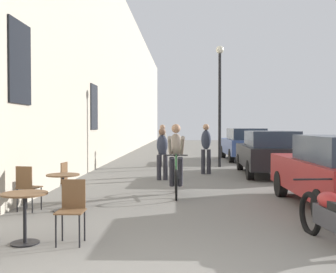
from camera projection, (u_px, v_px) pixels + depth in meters
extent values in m
cube|color=#B7AD99|center=(101.00, 62.00, 17.82)|extent=(0.50, 68.00, 8.99)
cube|color=black|center=(20.00, 63.00, 8.36)|extent=(0.04, 1.10, 1.70)
cube|color=black|center=(94.00, 107.00, 15.27)|extent=(0.04, 1.10, 1.70)
cylinder|color=black|center=(25.00, 243.00, 5.72)|extent=(0.40, 0.40, 0.02)
cylinder|color=black|center=(25.00, 218.00, 5.71)|extent=(0.05, 0.05, 0.67)
cylinder|color=brown|center=(25.00, 194.00, 5.70)|extent=(0.64, 0.64, 0.02)
cylinder|color=black|center=(79.00, 231.00, 5.52)|extent=(0.02, 0.02, 0.45)
cylinder|color=black|center=(56.00, 231.00, 5.53)|extent=(0.02, 0.02, 0.45)
cylinder|color=black|center=(85.00, 225.00, 5.84)|extent=(0.02, 0.02, 0.45)
cylinder|color=black|center=(62.00, 225.00, 5.85)|extent=(0.02, 0.02, 0.45)
cube|color=brown|center=(71.00, 212.00, 5.68)|extent=(0.39, 0.39, 0.02)
cube|color=brown|center=(74.00, 194.00, 5.85)|extent=(0.34, 0.03, 0.42)
cylinder|color=black|center=(63.00, 211.00, 7.90)|extent=(0.40, 0.40, 0.02)
cylinder|color=black|center=(63.00, 193.00, 7.90)|extent=(0.05, 0.05, 0.67)
cylinder|color=brown|center=(63.00, 175.00, 7.89)|extent=(0.64, 0.64, 0.02)
cylinder|color=black|center=(82.00, 193.00, 8.71)|extent=(0.02, 0.02, 0.45)
cylinder|color=black|center=(77.00, 195.00, 8.39)|extent=(0.02, 0.02, 0.45)
cylinder|color=black|center=(68.00, 192.00, 8.75)|extent=(0.02, 0.02, 0.45)
cylinder|color=black|center=(62.00, 195.00, 8.43)|extent=(0.02, 0.02, 0.45)
cube|color=brown|center=(72.00, 183.00, 8.56)|extent=(0.41, 0.41, 0.02)
cube|color=brown|center=(64.00, 172.00, 8.58)|extent=(0.05, 0.34, 0.42)
cylinder|color=black|center=(27.00, 198.00, 8.12)|extent=(0.02, 0.02, 0.45)
cylinder|color=black|center=(41.00, 198.00, 8.05)|extent=(0.02, 0.02, 0.45)
cylinder|color=black|center=(17.00, 200.00, 7.81)|extent=(0.02, 0.02, 0.45)
cylinder|color=black|center=(32.00, 201.00, 7.73)|extent=(0.02, 0.02, 0.45)
cube|color=brown|center=(29.00, 187.00, 7.92)|extent=(0.45, 0.45, 0.02)
cube|color=brown|center=(24.00, 177.00, 7.74)|extent=(0.34, 0.08, 0.42)
torus|color=black|center=(176.00, 185.00, 9.12)|extent=(0.07, 0.71, 0.71)
torus|color=black|center=(176.00, 179.00, 10.17)|extent=(0.07, 0.71, 0.71)
cylinder|color=#2D6B38|center=(176.00, 168.00, 10.08)|extent=(0.04, 0.22, 0.58)
cylinder|color=#2D6B38|center=(176.00, 156.00, 9.57)|extent=(0.06, 0.83, 0.14)
cylinder|color=#2D6B38|center=(176.00, 170.00, 9.14)|extent=(0.04, 0.09, 0.67)
cylinder|color=#2D6B38|center=(176.00, 180.00, 9.67)|extent=(0.06, 1.00, 0.12)
cylinder|color=black|center=(176.00, 155.00, 9.16)|extent=(0.52, 0.04, 0.03)
ellipsoid|color=black|center=(176.00, 156.00, 9.98)|extent=(0.12, 0.24, 0.06)
ellipsoid|color=gray|center=(176.00, 145.00, 9.89)|extent=(0.35, 0.36, 0.59)
sphere|color=#A57A5B|center=(176.00, 129.00, 9.84)|extent=(0.22, 0.22, 0.22)
cylinder|color=#26262D|center=(180.00, 172.00, 9.83)|extent=(0.14, 0.40, 0.75)
cylinder|color=#26262D|center=(172.00, 172.00, 9.83)|extent=(0.14, 0.40, 0.75)
cylinder|color=gray|center=(182.00, 146.00, 9.50)|extent=(0.13, 0.75, 0.48)
cylinder|color=gray|center=(170.00, 146.00, 9.50)|extent=(0.09, 0.75, 0.48)
cylinder|color=#26262D|center=(165.00, 167.00, 12.48)|extent=(0.14, 0.14, 0.78)
cylinder|color=#26262D|center=(159.00, 167.00, 12.46)|extent=(0.14, 0.14, 0.78)
ellipsoid|color=#2D3342|center=(162.00, 145.00, 12.45)|extent=(0.38, 0.29, 0.61)
sphere|color=brown|center=(162.00, 132.00, 12.44)|extent=(0.22, 0.22, 0.22)
cylinder|color=#26262D|center=(203.00, 162.00, 14.02)|extent=(0.14, 0.14, 0.85)
cylinder|color=#26262D|center=(209.00, 162.00, 14.04)|extent=(0.14, 0.14, 0.85)
ellipsoid|color=#2D3342|center=(206.00, 140.00, 14.01)|extent=(0.37, 0.28, 0.67)
sphere|color=#A57A5B|center=(206.00, 127.00, 14.00)|extent=(0.22, 0.22, 0.22)
cylinder|color=#26262D|center=(165.00, 156.00, 16.66)|extent=(0.14, 0.14, 0.84)
cylinder|color=#26262D|center=(160.00, 156.00, 16.67)|extent=(0.14, 0.14, 0.84)
ellipsoid|color=#9E9384|center=(162.00, 138.00, 16.65)|extent=(0.35, 0.26, 0.67)
sphere|color=#A57A5B|center=(162.00, 127.00, 16.63)|extent=(0.22, 0.22, 0.22)
cylinder|color=black|center=(220.00, 110.00, 16.39)|extent=(0.12, 0.12, 4.60)
sphere|color=silver|center=(220.00, 50.00, 16.33)|extent=(0.32, 0.32, 0.32)
cylinder|color=black|center=(281.00, 184.00, 9.56)|extent=(0.20, 0.60, 0.60)
cylinder|color=black|center=(322.00, 207.00, 6.83)|extent=(0.20, 0.60, 0.60)
cube|color=black|center=(268.00, 156.00, 13.83)|extent=(1.85, 4.26, 0.69)
cube|color=#283342|center=(271.00, 139.00, 13.31)|extent=(1.52, 2.31, 0.51)
cylinder|color=black|center=(240.00, 162.00, 15.28)|extent=(0.21, 0.61, 0.61)
cylinder|color=black|center=(283.00, 162.00, 15.17)|extent=(0.21, 0.61, 0.61)
cylinder|color=black|center=(250.00, 170.00, 12.51)|extent=(0.21, 0.61, 0.61)
cylinder|color=black|center=(302.00, 170.00, 12.40)|extent=(0.21, 0.61, 0.61)
cube|color=#384C84|center=(244.00, 146.00, 19.77)|extent=(1.93, 4.41, 0.71)
cube|color=#283342|center=(246.00, 134.00, 19.23)|extent=(1.58, 2.39, 0.53)
cylinder|color=black|center=(223.00, 152.00, 21.22)|extent=(0.22, 0.63, 0.63)
cylinder|color=black|center=(255.00, 152.00, 21.21)|extent=(0.22, 0.63, 0.63)
cylinder|color=black|center=(231.00, 156.00, 18.35)|extent=(0.22, 0.63, 0.63)
cylinder|color=black|center=(268.00, 156.00, 18.33)|extent=(0.22, 0.63, 0.63)
torus|color=black|center=(310.00, 214.00, 6.27)|extent=(0.17, 0.70, 0.69)
cube|color=#333338|center=(333.00, 218.00, 5.55)|extent=(0.33, 0.78, 0.28)
ellipsoid|color=maroon|center=(330.00, 201.00, 5.64)|extent=(0.34, 0.55, 0.24)
cylinder|color=black|center=(313.00, 179.00, 6.16)|extent=(0.62, 0.11, 0.03)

